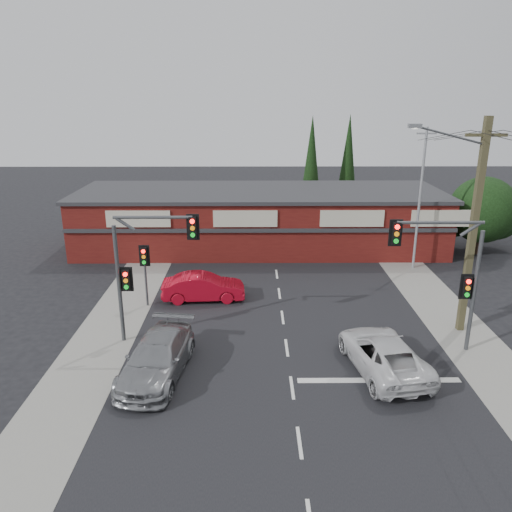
{
  "coord_description": "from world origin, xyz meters",
  "views": [
    {
      "loc": [
        -1.52,
        -18.81,
        10.89
      ],
      "look_at": [
        -1.37,
        3.0,
        3.77
      ],
      "focal_mm": 35.0,
      "sensor_mm": 36.0,
      "label": 1
    }
  ],
  "objects_px": {
    "red_sedan": "(203,287)",
    "utility_pole": "(471,221)",
    "white_suv": "(383,353)",
    "silver_suv": "(157,358)",
    "shop_building": "(260,218)"
  },
  "relations": [
    {
      "from": "silver_suv",
      "to": "white_suv",
      "type": "bearing_deg",
      "value": 9.39
    },
    {
      "from": "red_sedan",
      "to": "utility_pole",
      "type": "bearing_deg",
      "value": -110.13
    },
    {
      "from": "silver_suv",
      "to": "utility_pole",
      "type": "relative_size",
      "value": 0.54
    },
    {
      "from": "white_suv",
      "to": "red_sedan",
      "type": "bearing_deg",
      "value": -52.26
    },
    {
      "from": "red_sedan",
      "to": "shop_building",
      "type": "height_order",
      "value": "shop_building"
    },
    {
      "from": "utility_pole",
      "to": "silver_suv",
      "type": "bearing_deg",
      "value": -163.8
    },
    {
      "from": "silver_suv",
      "to": "red_sedan",
      "type": "height_order",
      "value": "silver_suv"
    },
    {
      "from": "white_suv",
      "to": "shop_building",
      "type": "xyz_separation_m",
      "value": [
        -4.83,
        17.63,
        1.39
      ]
    },
    {
      "from": "silver_suv",
      "to": "shop_building",
      "type": "relative_size",
      "value": 0.2
    },
    {
      "from": "white_suv",
      "to": "utility_pole",
      "type": "height_order",
      "value": "utility_pole"
    },
    {
      "from": "utility_pole",
      "to": "red_sedan",
      "type": "bearing_deg",
      "value": 163.24
    },
    {
      "from": "silver_suv",
      "to": "red_sedan",
      "type": "relative_size",
      "value": 1.2
    },
    {
      "from": "silver_suv",
      "to": "red_sedan",
      "type": "bearing_deg",
      "value": 88.86
    },
    {
      "from": "silver_suv",
      "to": "shop_building",
      "type": "xyz_separation_m",
      "value": [
        4.38,
        17.99,
        1.35
      ]
    },
    {
      "from": "white_suv",
      "to": "silver_suv",
      "type": "relative_size",
      "value": 0.99
    }
  ]
}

